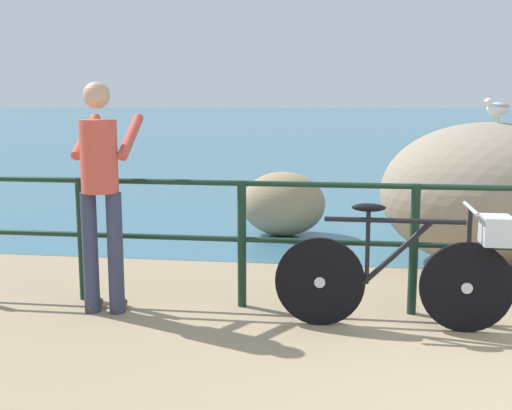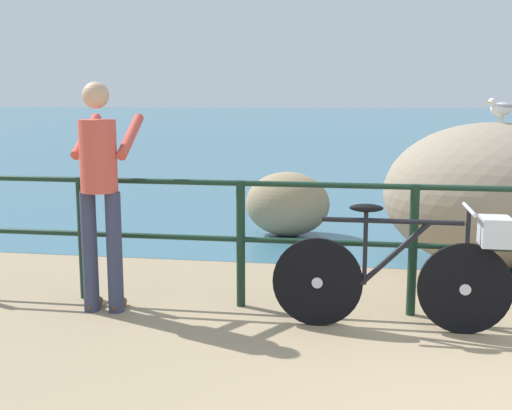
% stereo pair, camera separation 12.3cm
% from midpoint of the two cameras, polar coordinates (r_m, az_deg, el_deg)
% --- Properties ---
extents(ground_plane, '(120.00, 120.00, 0.10)m').
position_cam_midpoint_polar(ground_plane, '(23.38, 12.10, 5.12)').
color(ground_plane, '#937F60').
extents(sea_surface, '(120.00, 90.00, 0.01)m').
position_cam_midpoint_polar(sea_surface, '(51.34, 10.64, 7.53)').
color(sea_surface, '#38667A').
rests_on(sea_surface, ground_plane).
extents(promenade_railing, '(9.42, 0.07, 1.02)m').
position_cam_midpoint_polar(promenade_railing, '(5.17, 21.79, -2.68)').
color(promenade_railing, black).
rests_on(promenade_railing, ground_plane).
extents(bicycle, '(1.70, 0.48, 0.92)m').
position_cam_midpoint_polar(bicycle, '(4.77, 14.30, -5.41)').
color(bicycle, black).
rests_on(bicycle, ground_plane).
extents(person_at_railing, '(0.46, 0.64, 1.78)m').
position_cam_midpoint_polar(person_at_railing, '(5.08, -12.88, 1.64)').
color(person_at_railing, '#333851').
rests_on(person_at_railing, ground_plane).
extents(breakwater_boulder_main, '(2.07, 1.79, 1.42)m').
position_cam_midpoint_polar(breakwater_boulder_main, '(6.79, 20.41, 0.83)').
color(breakwater_boulder_main, gray).
rests_on(breakwater_boulder_main, ground).
extents(breakwater_boulder_left, '(1.02, 0.75, 0.78)m').
position_cam_midpoint_polar(breakwater_boulder_left, '(7.81, 3.25, 0.09)').
color(breakwater_boulder_left, '#968362').
rests_on(breakwater_boulder_left, ground).
extents(seagull, '(0.32, 0.24, 0.23)m').
position_cam_midpoint_polar(seagull, '(6.75, 21.32, 7.99)').
color(seagull, gold).
rests_on(seagull, breakwater_boulder_main).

